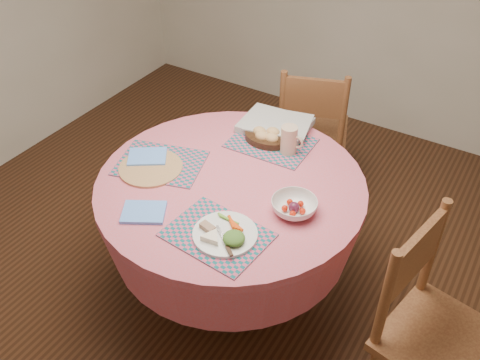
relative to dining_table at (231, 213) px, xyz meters
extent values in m
plane|color=#331C0F|center=(0.00, 0.00, -0.56)|extent=(4.00, 4.00, 0.00)
cylinder|color=#D1617B|center=(0.00, 0.00, 0.17)|extent=(1.24, 1.24, 0.04)
cone|color=#D1617B|center=(0.00, 0.00, 0.00)|extent=(1.24, 1.24, 0.30)
cylinder|color=black|center=(0.00, 0.00, -0.34)|extent=(0.14, 0.14, 0.44)
cylinder|color=black|center=(0.00, 0.00, -0.53)|extent=(0.56, 0.56, 0.06)
cube|color=brown|center=(1.06, -0.12, -0.10)|extent=(0.51, 0.52, 0.04)
cylinder|color=brown|center=(0.92, 0.10, -0.33)|extent=(0.05, 0.05, 0.46)
cylinder|color=brown|center=(0.83, -0.26, 0.16)|extent=(0.05, 0.05, 0.51)
cylinder|color=brown|center=(0.90, 0.10, 0.16)|extent=(0.05, 0.05, 0.51)
cube|color=brown|center=(0.87, -0.08, 0.26)|extent=(0.10, 0.36, 0.24)
cube|color=brown|center=(-0.05, 1.03, -0.12)|extent=(0.54, 0.53, 0.04)
cylinder|color=brown|center=(0.05, 1.25, -0.34)|extent=(0.05, 0.05, 0.44)
cylinder|color=brown|center=(-0.27, 1.13, -0.34)|extent=(0.05, 0.05, 0.44)
cylinder|color=brown|center=(0.17, 0.94, -0.34)|extent=(0.05, 0.05, 0.44)
cylinder|color=brown|center=(-0.16, 0.82, -0.34)|extent=(0.05, 0.05, 0.44)
cylinder|color=brown|center=(0.17, 0.92, 0.12)|extent=(0.05, 0.05, 0.48)
cylinder|color=brown|center=(-0.15, 0.80, 0.12)|extent=(0.05, 0.05, 0.48)
cube|color=brown|center=(0.01, 0.86, 0.22)|extent=(0.34, 0.15, 0.23)
cube|color=#125E66|center=(0.14, -0.33, 0.20)|extent=(0.43, 0.33, 0.01)
cube|color=#125E66|center=(-0.36, -0.06, 0.20)|extent=(0.47, 0.40, 0.01)
cube|color=#125E66|center=(0.01, 0.37, 0.20)|extent=(0.41, 0.31, 0.01)
cylinder|color=#9C7A43|center=(-0.37, -0.11, 0.20)|extent=(0.30, 0.30, 0.01)
cube|color=#639BFE|center=(-0.20, -0.38, 0.20)|extent=(0.23, 0.21, 0.01)
cube|color=#639BFE|center=(-0.44, -0.06, 0.21)|extent=(0.23, 0.22, 0.01)
cylinder|color=white|center=(0.17, -0.31, 0.21)|extent=(0.26, 0.26, 0.01)
ellipsoid|color=#2A5C1F|center=(0.23, -0.32, 0.23)|extent=(0.11, 0.11, 0.04)
cylinder|color=#FFEBCC|center=(0.16, -0.38, 0.23)|extent=(0.10, 0.10, 0.02)
cube|color=#8F6852|center=(0.11, -0.35, 0.23)|extent=(0.07, 0.05, 0.02)
cube|color=silver|center=(0.19, -0.34, 0.22)|extent=(0.13, 0.10, 0.00)
cylinder|color=black|center=(-0.02, 0.37, 0.22)|extent=(0.23, 0.23, 0.03)
ellipsoid|color=tan|center=(-0.06, 0.37, 0.25)|extent=(0.07, 0.06, 0.05)
ellipsoid|color=tan|center=(0.00, 0.40, 0.25)|extent=(0.07, 0.06, 0.05)
ellipsoid|color=tan|center=(0.02, 0.35, 0.25)|extent=(0.07, 0.06, 0.05)
ellipsoid|color=tan|center=(-0.03, 0.34, 0.25)|extent=(0.07, 0.06, 0.05)
cylinder|color=#D0AF8F|center=(0.12, 0.34, 0.27)|extent=(0.08, 0.08, 0.14)
torus|color=#D0AF8F|center=(0.16, 0.34, 0.27)|extent=(0.07, 0.01, 0.07)
imported|color=white|center=(0.34, -0.03, 0.23)|extent=(0.23, 0.23, 0.06)
sphere|color=red|center=(0.38, -0.03, 0.22)|extent=(0.03, 0.03, 0.03)
sphere|color=red|center=(0.35, 0.00, 0.22)|extent=(0.03, 0.03, 0.03)
sphere|color=red|center=(0.31, -0.01, 0.22)|extent=(0.03, 0.03, 0.03)
sphere|color=red|center=(0.31, -0.06, 0.22)|extent=(0.03, 0.03, 0.03)
sphere|color=red|center=(0.35, -0.07, 0.22)|extent=(0.03, 0.03, 0.03)
sphere|color=#4E162D|center=(0.34, -0.03, 0.22)|extent=(0.05, 0.05, 0.05)
cube|color=silver|center=(-0.04, 0.50, 0.22)|extent=(0.36, 0.29, 0.03)
cube|color=silver|center=(-0.02, 0.50, 0.24)|extent=(0.37, 0.32, 0.01)
camera|label=1|loc=(1.03, -1.60, 1.71)|focal=40.00mm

